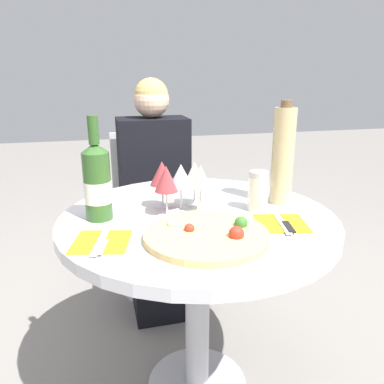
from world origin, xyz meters
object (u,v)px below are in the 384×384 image
(dining_table, at_px, (198,249))
(seated_diner, at_px, (157,208))
(pizza_large, at_px, (208,235))
(wine_bottle, at_px, (97,182))
(chair_behind_diner, at_px, (153,216))
(tall_carafe, at_px, (283,156))

(dining_table, distance_m, seated_diner, 0.66)
(pizza_large, bearing_deg, seated_diner, 90.90)
(pizza_large, xyz_separation_m, wine_bottle, (-0.29, 0.23, 0.11))
(pizza_large, bearing_deg, chair_behind_diner, 90.77)
(chair_behind_diner, bearing_deg, tall_carafe, 115.09)
(seated_diner, bearing_deg, dining_table, 93.13)
(seated_diner, distance_m, pizza_large, 0.87)
(dining_table, relative_size, wine_bottle, 2.77)
(seated_diner, bearing_deg, chair_behind_diner, -90.00)
(dining_table, distance_m, tall_carafe, 0.43)
(dining_table, bearing_deg, wine_bottle, 171.81)
(chair_behind_diner, distance_m, pizza_large, 1.03)
(dining_table, bearing_deg, chair_behind_diner, 92.57)
(seated_diner, xyz_separation_m, tall_carafe, (0.35, -0.61, 0.38))
(dining_table, xyz_separation_m, wine_bottle, (-0.31, 0.04, 0.24))
(seated_diner, height_order, tall_carafe, seated_diner)
(dining_table, height_order, wine_bottle, wine_bottle)
(dining_table, bearing_deg, seated_diner, 93.13)
(tall_carafe, bearing_deg, pizza_large, -145.47)
(chair_behind_diner, height_order, tall_carafe, tall_carafe)
(seated_diner, relative_size, wine_bottle, 3.49)
(pizza_large, distance_m, wine_bottle, 0.39)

